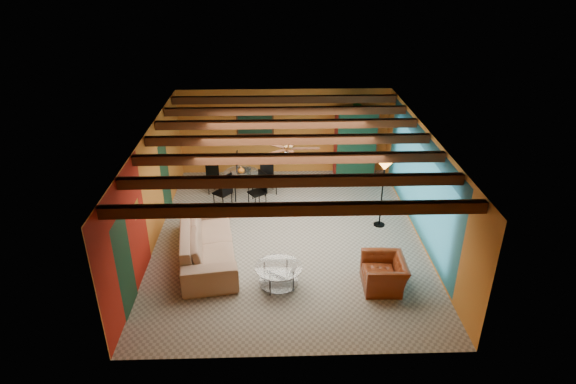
{
  "coord_description": "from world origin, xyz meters",
  "views": [
    {
      "loc": [
        -0.33,
        -10.39,
        6.45
      ],
      "look_at": [
        0.0,
        0.2,
        1.15
      ],
      "focal_mm": 30.34,
      "sensor_mm": 36.0,
      "label": 1
    }
  ],
  "objects_px": {
    "armchair": "(384,273)",
    "floor_lamp": "(382,194)",
    "dining_table": "(242,180)",
    "armoire": "(355,143)",
    "sofa": "(207,241)",
    "vase": "(241,160)",
    "coffee_table": "(279,276)",
    "potted_plant": "(358,103)"
  },
  "relations": [
    {
      "from": "sofa",
      "to": "armoire",
      "type": "xyz_separation_m",
      "value": [
        4.09,
        4.53,
        0.61
      ]
    },
    {
      "from": "armchair",
      "to": "dining_table",
      "type": "xyz_separation_m",
      "value": [
        -3.22,
        4.28,
        0.21
      ]
    },
    {
      "from": "armoire",
      "to": "vase",
      "type": "height_order",
      "value": "armoire"
    },
    {
      "from": "coffee_table",
      "to": "floor_lamp",
      "type": "bearing_deg",
      "value": 43.21
    },
    {
      "from": "floor_lamp",
      "to": "vase",
      "type": "relative_size",
      "value": 9.1
    },
    {
      "from": "armchair",
      "to": "potted_plant",
      "type": "height_order",
      "value": "potted_plant"
    },
    {
      "from": "armchair",
      "to": "vase",
      "type": "height_order",
      "value": "vase"
    },
    {
      "from": "armchair",
      "to": "potted_plant",
      "type": "bearing_deg",
      "value": 178.95
    },
    {
      "from": "coffee_table",
      "to": "armchair",
      "type": "bearing_deg",
      "value": -1.41
    },
    {
      "from": "potted_plant",
      "to": "floor_lamp",
      "type": "bearing_deg",
      "value": -86.59
    },
    {
      "from": "armchair",
      "to": "dining_table",
      "type": "bearing_deg",
      "value": -141.68
    },
    {
      "from": "armchair",
      "to": "floor_lamp",
      "type": "xyz_separation_m",
      "value": [
        0.43,
        2.55,
        0.58
      ]
    },
    {
      "from": "armoire",
      "to": "floor_lamp",
      "type": "relative_size",
      "value": 1.17
    },
    {
      "from": "armoire",
      "to": "vase",
      "type": "xyz_separation_m",
      "value": [
        -3.47,
        -1.47,
        0.1
      ]
    },
    {
      "from": "armchair",
      "to": "coffee_table",
      "type": "xyz_separation_m",
      "value": [
        -2.22,
        0.05,
        -0.07
      ]
    },
    {
      "from": "floor_lamp",
      "to": "coffee_table",
      "type": "bearing_deg",
      "value": -136.79
    },
    {
      "from": "coffee_table",
      "to": "armoire",
      "type": "bearing_deg",
      "value": 66.59
    },
    {
      "from": "floor_lamp",
      "to": "armoire",
      "type": "bearing_deg",
      "value": 93.41
    },
    {
      "from": "dining_table",
      "to": "floor_lamp",
      "type": "bearing_deg",
      "value": -25.38
    },
    {
      "from": "armchair",
      "to": "potted_plant",
      "type": "relative_size",
      "value": 2.29
    },
    {
      "from": "sofa",
      "to": "floor_lamp",
      "type": "height_order",
      "value": "floor_lamp"
    },
    {
      "from": "floor_lamp",
      "to": "potted_plant",
      "type": "distance_m",
      "value": 3.51
    },
    {
      "from": "armchair",
      "to": "coffee_table",
      "type": "bearing_deg",
      "value": -90.05
    },
    {
      "from": "sofa",
      "to": "vase",
      "type": "xyz_separation_m",
      "value": [
        0.62,
        3.07,
        0.72
      ]
    },
    {
      "from": "armoire",
      "to": "coffee_table",
      "type": "bearing_deg",
      "value": -122.8
    },
    {
      "from": "sofa",
      "to": "floor_lamp",
      "type": "distance_m",
      "value": 4.51
    },
    {
      "from": "vase",
      "to": "potted_plant",
      "type": "bearing_deg",
      "value": 22.92
    },
    {
      "from": "armchair",
      "to": "potted_plant",
      "type": "distance_m",
      "value": 6.09
    },
    {
      "from": "dining_table",
      "to": "vase",
      "type": "distance_m",
      "value": 0.63
    },
    {
      "from": "vase",
      "to": "armchair",
      "type": "bearing_deg",
      "value": -53.03
    },
    {
      "from": "sofa",
      "to": "vase",
      "type": "distance_m",
      "value": 3.21
    },
    {
      "from": "armchair",
      "to": "dining_table",
      "type": "distance_m",
      "value": 5.37
    },
    {
      "from": "dining_table",
      "to": "potted_plant",
      "type": "relative_size",
      "value": 4.68
    },
    {
      "from": "armoire",
      "to": "vase",
      "type": "relative_size",
      "value": 10.66
    },
    {
      "from": "floor_lamp",
      "to": "dining_table",
      "type": "bearing_deg",
      "value": 154.62
    },
    {
      "from": "sofa",
      "to": "vase",
      "type": "relative_size",
      "value": 15.24
    },
    {
      "from": "armchair",
      "to": "armoire",
      "type": "relative_size",
      "value": 0.47
    },
    {
      "from": "dining_table",
      "to": "armoire",
      "type": "distance_m",
      "value": 3.8
    },
    {
      "from": "floor_lamp",
      "to": "vase",
      "type": "bearing_deg",
      "value": 154.62
    },
    {
      "from": "coffee_table",
      "to": "armoire",
      "type": "distance_m",
      "value": 6.26
    },
    {
      "from": "dining_table",
      "to": "floor_lamp",
      "type": "distance_m",
      "value": 4.06
    },
    {
      "from": "sofa",
      "to": "vase",
      "type": "height_order",
      "value": "vase"
    }
  ]
}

